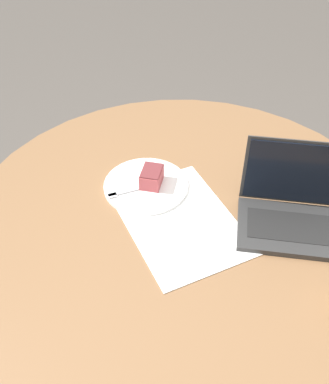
{
  "coord_description": "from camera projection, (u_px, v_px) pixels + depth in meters",
  "views": [
    {
      "loc": [
        -0.53,
        0.76,
        1.67
      ],
      "look_at": [
        0.09,
        -0.02,
        0.76
      ],
      "focal_mm": 42.0,
      "sensor_mm": 36.0,
      "label": 1
    }
  ],
  "objects": [
    {
      "name": "ground_plane",
      "position": [
        179.0,
        341.0,
        1.81
      ],
      "size": [
        12.0,
        12.0,
        0.0
      ],
      "primitive_type": "plane",
      "color": "#4C4742"
    },
    {
      "name": "dining_table",
      "position": [
        184.0,
        236.0,
        1.38
      ],
      "size": [
        1.33,
        1.33,
        0.72
      ],
      "color": "brown",
      "rests_on": "ground_plane"
    },
    {
      "name": "paper_document",
      "position": [
        181.0,
        222.0,
        1.31
      ],
      "size": [
        0.51,
        0.45,
        0.0
      ],
      "rotation": [
        0.0,
        0.0,
        -0.45
      ],
      "color": "white",
      "rests_on": "dining_table"
    },
    {
      "name": "plate",
      "position": [
        146.0,
        186.0,
        1.42
      ],
      "size": [
        0.27,
        0.27,
        0.01
      ],
      "color": "white",
      "rests_on": "dining_table"
    },
    {
      "name": "cake_slice",
      "position": [
        152.0,
        177.0,
        1.4
      ],
      "size": [
        0.09,
        0.1,
        0.05
      ],
      "rotation": [
        0.0,
        0.0,
        5.18
      ],
      "color": "#B74C51",
      "rests_on": "plate"
    },
    {
      "name": "fork",
      "position": [
        129.0,
        191.0,
        1.39
      ],
      "size": [
        0.1,
        0.16,
        0.0
      ],
      "rotation": [
        0.0,
        0.0,
        7.32
      ],
      "color": "silver",
      "rests_on": "plate"
    },
    {
      "name": "laptop",
      "position": [
        293.0,
        212.0,
        1.28
      ],
      "size": [
        0.37,
        0.33,
        0.24
      ],
      "rotation": [
        0.0,
        0.0,
        6.81
      ],
      "color": "#2D2D2D",
      "rests_on": "dining_table"
    }
  ]
}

